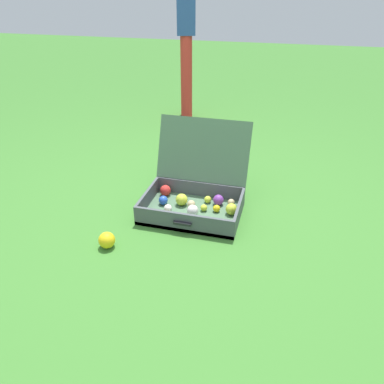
# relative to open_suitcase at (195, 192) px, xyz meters

# --- Properties ---
(ground_plane) EXTENTS (16.00, 16.00, 0.00)m
(ground_plane) POSITION_rel_open_suitcase_xyz_m (-0.04, -0.14, -0.12)
(ground_plane) COLOR #3D7A2D
(open_suitcase) EXTENTS (0.63, 0.62, 0.54)m
(open_suitcase) POSITION_rel_open_suitcase_xyz_m (0.00, 0.00, 0.00)
(open_suitcase) COLOR #4C7051
(open_suitcase) RESTS_ON ground
(stray_ball_on_grass) EXTENTS (0.10, 0.10, 0.10)m
(stray_ball_on_grass) POSITION_rel_open_suitcase_xyz_m (-0.38, -0.55, -0.07)
(stray_ball_on_grass) COLOR yellow
(stray_ball_on_grass) RESTS_ON ground
(bystander_person) EXTENTS (0.26, 0.36, 1.66)m
(bystander_person) POSITION_rel_open_suitcase_xyz_m (-0.58, 1.84, 0.84)
(bystander_person) COLOR red
(bystander_person) RESTS_ON ground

